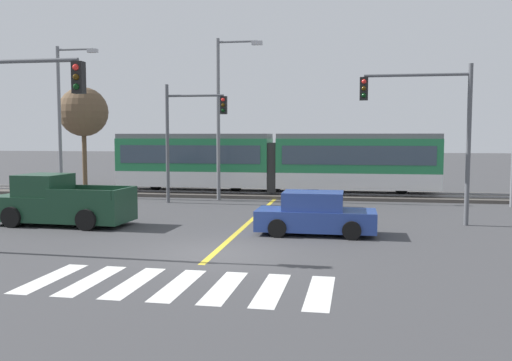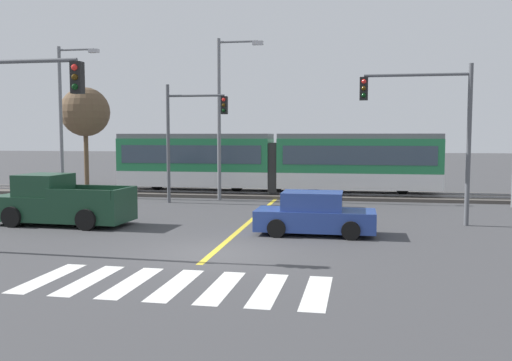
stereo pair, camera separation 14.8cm
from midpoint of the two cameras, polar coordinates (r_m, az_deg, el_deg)
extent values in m
plane|color=#3D3D3F|center=(16.28, -4.70, -7.66)|extent=(200.00, 200.00, 0.00)
cube|color=#4C4742|center=(31.64, 2.29, -1.45)|extent=(120.00, 4.00, 0.18)
cube|color=#939399|center=(30.91, 2.12, -1.33)|extent=(120.00, 0.08, 0.10)
cube|color=#939399|center=(32.33, 2.45, -1.06)|extent=(120.00, 0.08, 0.10)
cube|color=silver|center=(32.56, -6.54, 0.28)|extent=(9.00, 2.60, 0.90)
cube|color=#237A47|center=(32.48, -6.56, 2.74)|extent=(9.00, 2.60, 1.90)
cube|color=#384756|center=(31.21, -7.23, 2.74)|extent=(8.28, 0.04, 1.04)
cube|color=slate|center=(32.46, -6.58, 4.66)|extent=(9.00, 2.39, 0.28)
cylinder|color=black|center=(32.01, -2.27, -0.58)|extent=(0.70, 0.20, 0.70)
cylinder|color=black|center=(33.36, -10.62, -0.44)|extent=(0.70, 0.20, 0.70)
cube|color=silver|center=(31.32, 10.42, 0.05)|extent=(9.00, 2.60, 0.90)
cube|color=#237A47|center=(31.24, 10.46, 2.61)|extent=(9.00, 2.60, 1.90)
cube|color=#384756|center=(29.91, 10.51, 2.62)|extent=(8.28, 0.04, 1.04)
cube|color=slate|center=(31.22, 10.49, 4.61)|extent=(9.00, 2.39, 0.28)
cylinder|color=black|center=(31.50, 14.92, -0.82)|extent=(0.70, 0.20, 0.70)
cylinder|color=black|center=(31.41, 5.89, -0.71)|extent=(0.70, 0.20, 0.70)
cube|color=#2D2D2D|center=(31.54, 1.78, 1.44)|extent=(0.50, 2.34, 2.80)
cube|color=silver|center=(14.44, -21.13, -9.56)|extent=(0.62, 2.81, 0.01)
cube|color=silver|center=(13.90, -17.21, -10.00)|extent=(0.62, 2.81, 0.01)
cube|color=silver|center=(13.44, -12.99, -10.42)|extent=(0.62, 2.81, 0.01)
cube|color=silver|center=(13.05, -8.47, -10.81)|extent=(0.62, 2.81, 0.01)
cube|color=silver|center=(12.74, -3.70, -11.15)|extent=(0.62, 2.81, 0.01)
cube|color=silver|center=(12.52, 1.28, -11.43)|extent=(0.62, 2.81, 0.01)
cube|color=silver|center=(12.40, 6.41, -11.62)|extent=(0.62, 2.81, 0.01)
cube|color=gold|center=(22.21, -0.81, -4.30)|extent=(0.20, 15.26, 0.01)
cube|color=#284293|center=(19.34, 6.10, -4.13)|extent=(4.22, 1.76, 0.72)
cube|color=#284293|center=(19.26, 5.82, -2.13)|extent=(2.12, 1.55, 0.64)
cube|color=#384756|center=(19.21, 8.79, -2.18)|extent=(0.12, 1.43, 0.52)
cube|color=#384756|center=(20.03, 5.99, -1.87)|extent=(1.79, 0.06, 0.48)
cylinder|color=black|center=(20.16, 9.85, -4.38)|extent=(0.64, 0.23, 0.64)
cylinder|color=black|center=(18.49, 9.82, -5.21)|extent=(0.64, 0.23, 0.64)
cylinder|color=black|center=(20.33, 2.71, -4.24)|extent=(0.64, 0.23, 0.64)
cylinder|color=black|center=(18.67, 2.03, -5.05)|extent=(0.64, 0.23, 0.64)
cube|color=#193D28|center=(22.56, -19.83, -2.75)|extent=(5.49, 2.23, 0.96)
cube|color=#193D28|center=(22.91, -21.61, -0.43)|extent=(1.79, 1.92, 0.84)
cube|color=#384756|center=(23.33, -23.14, -0.34)|extent=(0.19, 1.70, 0.66)
cube|color=#193D28|center=(21.07, -18.41, -1.41)|extent=(2.70, 0.26, 0.36)
cube|color=#193D28|center=(22.67, -16.04, -0.94)|extent=(2.70, 0.26, 0.36)
cube|color=#193D28|center=(21.20, -13.83, -1.27)|extent=(0.22, 1.96, 0.36)
cylinder|color=black|center=(22.68, -24.49, -3.53)|extent=(0.81, 0.32, 0.80)
cylinder|color=black|center=(24.26, -21.72, -2.93)|extent=(0.81, 0.32, 0.80)
cylinder|color=black|center=(20.96, -17.60, -3.97)|extent=(0.81, 0.32, 0.80)
cylinder|color=black|center=(22.66, -15.13, -3.27)|extent=(0.81, 0.32, 0.80)
cylinder|color=#515459|center=(22.44, 21.28, 3.47)|extent=(0.18, 0.18, 6.24)
cylinder|color=#515459|center=(22.24, 16.36, 10.61)|extent=(4.00, 0.12, 0.12)
cube|color=black|center=(22.05, 11.09, 9.46)|extent=(0.32, 0.28, 0.90)
sphere|color=red|center=(21.92, 11.11, 10.19)|extent=(0.18, 0.18, 0.18)
sphere|color=#3A2706|center=(21.90, 11.10, 9.49)|extent=(0.18, 0.18, 0.18)
sphere|color=black|center=(21.88, 11.09, 8.78)|extent=(0.18, 0.18, 0.18)
cylinder|color=#515459|center=(17.39, -23.68, 11.44)|extent=(3.50, 0.12, 0.12)
cube|color=black|center=(16.46, -18.42, 10.24)|extent=(0.32, 0.28, 0.90)
sphere|color=red|center=(16.36, -18.70, 11.22)|extent=(0.18, 0.18, 0.18)
sphere|color=#3A2706|center=(16.33, -18.67, 10.28)|extent=(0.18, 0.18, 0.18)
sphere|color=black|center=(16.31, -18.65, 9.34)|extent=(0.18, 0.18, 0.18)
cylinder|color=#515459|center=(28.52, -9.45, 3.81)|extent=(0.18, 0.18, 6.12)
cylinder|color=#515459|center=(28.14, -6.59, 8.87)|extent=(3.00, 0.12, 0.12)
cube|color=black|center=(27.74, -3.57, 7.91)|extent=(0.32, 0.28, 0.90)
sphere|color=red|center=(27.61, -3.65, 8.49)|extent=(0.18, 0.18, 0.18)
sphere|color=#3A2706|center=(27.59, -3.64, 7.93)|extent=(0.18, 0.18, 0.18)
sphere|color=black|center=(27.58, -3.64, 7.37)|extent=(0.18, 0.18, 0.18)
cylinder|color=slate|center=(32.81, -20.10, 5.76)|extent=(0.20, 0.20, 8.49)
cylinder|color=slate|center=(32.65, -18.66, 12.94)|extent=(2.11, 0.12, 0.12)
cube|color=#B2B2B7|center=(32.16, -16.95, 12.94)|extent=(0.56, 0.28, 0.20)
cylinder|color=slate|center=(29.44, -4.14, 6.36)|extent=(0.20, 0.20, 8.67)
cylinder|color=slate|center=(29.62, -2.13, 14.40)|extent=(2.13, 0.12, 0.12)
cube|color=#B2B2B7|center=(29.41, -0.03, 14.28)|extent=(0.56, 0.28, 0.20)
cylinder|color=brown|center=(40.29, -17.71, 2.73)|extent=(0.32, 0.32, 4.49)
sphere|color=brown|center=(40.31, -17.81, 6.90)|extent=(3.45, 3.45, 3.45)
camera|label=1|loc=(0.07, -90.18, -0.02)|focal=38.00mm
camera|label=2|loc=(0.07, 89.82, 0.02)|focal=38.00mm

